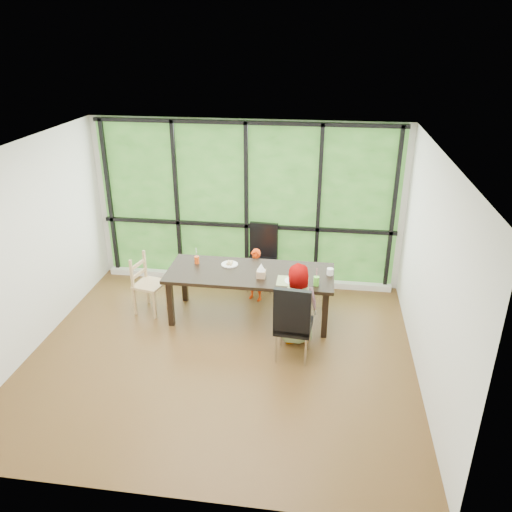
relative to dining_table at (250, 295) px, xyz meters
name	(u,v)px	position (x,y,z in m)	size (l,w,h in m)	color
ground	(221,355)	(-0.24, -1.01, -0.38)	(5.00, 5.00, 0.00)	black
back_wall	(247,204)	(-0.24, 1.24, 0.98)	(5.00, 5.00, 0.00)	silver
foliage_backdrop	(247,205)	(-0.24, 1.22, 0.98)	(4.80, 0.02, 2.65)	#27501B
window_mullions	(246,205)	(-0.24, 1.18, 0.98)	(4.80, 0.06, 2.65)	black
window_sill	(247,279)	(-0.24, 1.14, -0.33)	(4.80, 0.12, 0.10)	silver
dining_table	(250,295)	(0.00, 0.00, 0.00)	(2.39, 0.95, 0.75)	black
chair_window_leather	(261,258)	(0.04, 0.94, 0.17)	(0.46, 0.46, 1.08)	black
chair_interior_leather	(294,320)	(0.70, -0.89, 0.17)	(0.46, 0.46, 1.08)	black
chair_end_beech	(150,284)	(-1.52, -0.02, 0.08)	(0.42, 0.40, 0.90)	tan
child_toddler	(256,275)	(0.00, 0.57, 0.05)	(0.31, 0.20, 0.85)	red
child_older	(296,304)	(0.71, -0.53, 0.20)	(0.56, 0.36, 1.15)	slate
placemat	(293,281)	(0.63, -0.22, 0.38)	(0.43, 0.32, 0.01)	tan
plate_far	(230,264)	(-0.33, 0.19, 0.38)	(0.25, 0.25, 0.02)	white
plate_near	(294,281)	(0.64, -0.22, 0.38)	(0.26, 0.26, 0.02)	white
orange_cup	(197,260)	(-0.83, 0.18, 0.43)	(0.07, 0.07, 0.11)	#D84813
green_cup	(316,281)	(0.95, -0.28, 0.44)	(0.08, 0.08, 0.13)	#60C938
white_mug	(330,272)	(1.14, 0.07, 0.42)	(0.10, 0.10, 0.10)	white
tissue_box	(261,274)	(0.18, -0.15, 0.43)	(0.12, 0.12, 0.10)	tan
crepe_rolls_far	(230,263)	(-0.33, 0.19, 0.41)	(0.10, 0.12, 0.04)	tan
crepe_rolls_near	(294,279)	(0.64, -0.22, 0.41)	(0.15, 0.12, 0.04)	tan
straw_white	(196,254)	(-0.83, 0.18, 0.52)	(0.01, 0.01, 0.20)	white
straw_pink	(317,274)	(0.95, -0.28, 0.54)	(0.01, 0.01, 0.20)	pink
tissue	(261,267)	(0.18, -0.15, 0.53)	(0.12, 0.12, 0.11)	white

